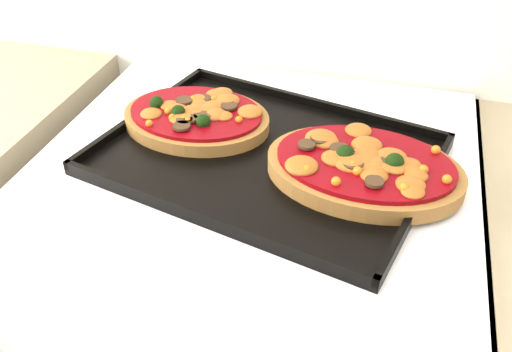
% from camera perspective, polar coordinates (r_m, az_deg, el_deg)
% --- Properties ---
extents(baking_tray, '(0.49, 0.40, 0.02)m').
position_cam_1_polar(baking_tray, '(0.76, 1.01, 2.26)').
color(baking_tray, black).
rests_on(baking_tray, stove).
extents(pizza_left, '(0.22, 0.17, 0.03)m').
position_cam_1_polar(pizza_left, '(0.82, -6.01, 6.00)').
color(pizza_left, olive).
rests_on(pizza_left, baking_tray).
extents(pizza_right, '(0.26, 0.19, 0.04)m').
position_cam_1_polar(pizza_right, '(0.72, 10.79, 0.98)').
color(pizza_right, olive).
rests_on(pizza_right, baking_tray).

